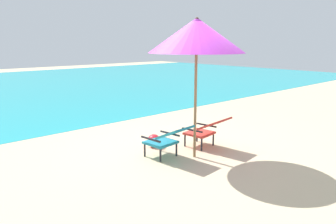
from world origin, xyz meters
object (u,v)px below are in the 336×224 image
object	(u,v)px
beach_ball	(154,141)
beach_umbrella_center	(197,36)
lounge_chair_right	(206,129)
lounge_chair_left	(167,138)

from	to	relation	value
beach_ball	beach_umbrella_center	bearing A→B (deg)	-78.91
beach_umbrella_center	lounge_chair_right	bearing A→B (deg)	20.68
lounge_chair_left	lounge_chair_right	size ratio (longest dim) A/B	0.97
lounge_chair_left	beach_ball	xyz separation A→B (m)	(0.25, 0.71, -0.27)
lounge_chair_left	beach_umbrella_center	xyz separation A→B (m)	(0.45, -0.28, 1.85)
beach_ball	lounge_chair_right	bearing A→B (deg)	-44.73
beach_umbrella_center	beach_ball	world-z (taller)	beach_umbrella_center
lounge_chair_right	beach_ball	distance (m)	1.12
lounge_chair_right	beach_umbrella_center	bearing A→B (deg)	-159.32
lounge_chair_left	beach_umbrella_center	bearing A→B (deg)	-32.09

